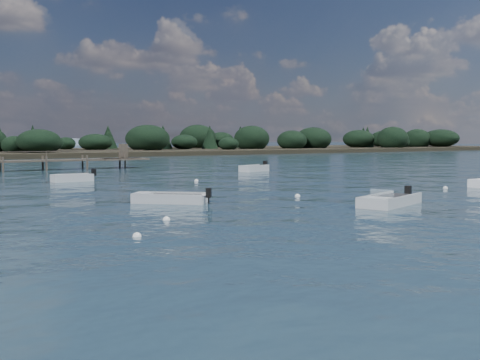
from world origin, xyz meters
TOP-DOWN VIEW (x-y plane):
  - ground at (0.00, 60.00)m, footprint 400.00×400.00m
  - dinghy_mid_white_a at (3.11, 6.19)m, footprint 4.94×3.30m
  - dinghy_mid_grey at (-6.24, 13.18)m, footprint 3.92×3.67m
  - tender_far_grey_b at (12.95, 34.78)m, footprint 3.87×2.48m
  - tender_far_white at (-6.55, 30.89)m, footprint 3.55×1.47m
  - buoy_c at (-9.11, 7.20)m, footprint 0.32×0.32m
  - buoy_d at (13.74, 11.51)m, footprint 0.32×0.32m
  - buoy_e at (2.06, 26.27)m, footprint 0.32×0.32m
  - buoy_extra_a at (1.73, 12.35)m, footprint 0.32×0.32m
  - buoy_extra_b at (-11.78, 3.85)m, footprint 0.32×0.32m
  - far_headland at (25.00, 100.00)m, footprint 190.00×40.00m

SIDE VIEW (x-z plane):
  - ground at x=0.00m, z-range 0.00..0.00m
  - buoy_c at x=-9.11m, z-range -0.16..0.16m
  - buoy_d at x=13.74m, z-range -0.16..0.16m
  - buoy_e at x=2.06m, z-range -0.16..0.16m
  - buoy_extra_a at x=1.73m, z-range -0.16..0.16m
  - buoy_extra_b at x=-11.78m, z-range -0.16..0.16m
  - dinghy_mid_grey at x=-6.24m, z-range -0.39..0.68m
  - dinghy_mid_white_a at x=3.11m, z-range -0.43..0.72m
  - tender_far_white at x=-6.55m, z-range -0.43..0.77m
  - tender_far_grey_b at x=12.95m, z-range -0.47..0.84m
  - far_headland at x=25.00m, z-range -0.94..4.86m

